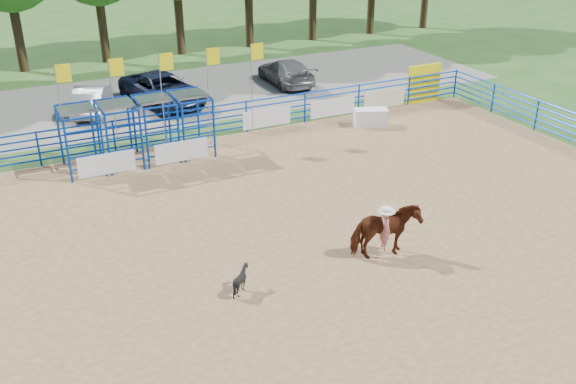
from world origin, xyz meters
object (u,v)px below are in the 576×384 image
at_px(car_d, 286,72).
at_px(horse_and_rider, 385,230).
at_px(car_b, 92,99).
at_px(announcer_table, 371,117).
at_px(car_c, 163,90).
at_px(calf, 241,280).

bearing_deg(car_d, horse_and_rider, 74.77).
distance_m(car_b, car_d, 10.89).
relative_size(announcer_table, horse_and_rider, 0.66).
relative_size(car_b, car_d, 0.87).
height_order(car_c, car_d, car_c).
height_order(calf, car_c, car_c).
distance_m(calf, car_b, 17.83).
bearing_deg(car_c, calf, -112.82).
bearing_deg(calf, car_b, 2.04).
bearing_deg(announcer_table, calf, -137.01).
height_order(horse_and_rider, car_d, horse_and_rider).
bearing_deg(calf, car_c, -9.39).
height_order(announcer_table, car_c, car_c).
xyz_separation_m(car_c, car_d, (7.35, 0.60, -0.08)).
xyz_separation_m(announcer_table, car_b, (-11.32, 7.84, 0.27)).
xyz_separation_m(car_b, car_d, (10.88, 0.31, 0.01)).
bearing_deg(horse_and_rider, car_b, 106.20).
bearing_deg(calf, horse_and_rider, -92.19).
bearing_deg(calf, announcer_table, -46.96).
xyz_separation_m(calf, car_d, (10.27, 18.13, 0.30)).
relative_size(horse_and_rider, car_c, 0.41).
distance_m(announcer_table, calf, 14.63).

